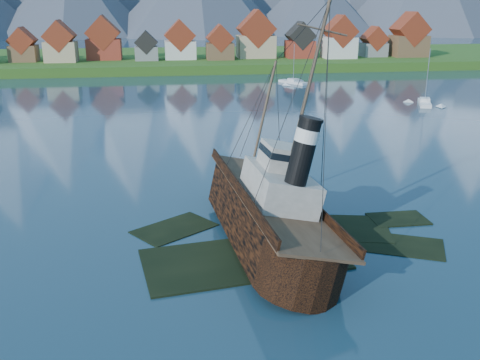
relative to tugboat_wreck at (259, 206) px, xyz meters
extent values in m
plane|color=#173242|center=(0.63, -3.47, -3.06)|extent=(1400.00, 1400.00, 0.00)
cube|color=black|center=(-2.37, -5.47, -3.38)|extent=(19.08, 11.42, 1.00)
cube|color=black|center=(6.63, 0.53, -3.44)|extent=(15.15, 9.76, 1.00)
cube|color=black|center=(2.63, 5.53, -3.34)|extent=(11.45, 9.06, 1.00)
cube|color=black|center=(12.63, -4.47, -3.48)|extent=(10.27, 8.34, 1.00)
cube|color=black|center=(-8.37, 2.53, -3.46)|extent=(9.42, 8.68, 1.00)
cube|color=black|center=(15.63, 1.53, -3.41)|extent=(6.00, 4.00, 1.00)
cube|color=#1F4A15|center=(0.63, 166.53, -3.06)|extent=(600.00, 80.00, 3.20)
cube|color=#3F3D38|center=(0.63, 128.53, -3.06)|extent=(600.00, 2.50, 2.00)
cube|color=brown|center=(-55.37, 149.53, 2.69)|extent=(9.00, 8.00, 5.50)
cube|color=maroon|center=(-55.37, 149.53, 7.06)|extent=(9.16, 8.16, 9.16)
cube|color=tan|center=(-42.37, 146.53, 3.34)|extent=(10.50, 9.00, 6.80)
cube|color=maroon|center=(-42.37, 146.53, 8.63)|extent=(10.69, 9.18, 10.69)
cube|color=maroon|center=(-28.37, 152.53, 3.54)|extent=(12.00, 8.50, 7.20)
cube|color=maroon|center=(-28.37, 152.53, 9.30)|extent=(12.22, 8.67, 12.22)
cube|color=slate|center=(-13.37, 147.53, 2.34)|extent=(8.00, 7.00, 4.80)
cube|color=black|center=(-13.37, 147.53, 6.18)|extent=(8.15, 7.14, 8.15)
cube|color=beige|center=(-1.37, 150.53, 3.14)|extent=(11.00, 9.50, 6.40)
cube|color=maroon|center=(-1.37, 150.53, 8.32)|extent=(11.20, 9.69, 11.20)
cube|color=brown|center=(12.63, 146.53, 2.84)|extent=(9.50, 8.00, 5.80)
cube|color=maroon|center=(12.63, 146.53, 7.45)|extent=(9.67, 8.16, 9.67)
cube|color=tan|center=(26.63, 151.53, 3.94)|extent=(13.50, 10.00, 8.00)
cube|color=maroon|center=(26.63, 151.53, 10.37)|extent=(13.75, 10.20, 13.75)
cube|color=maroon|center=(42.63, 148.53, 3.04)|extent=(10.00, 8.50, 6.20)
cube|color=black|center=(42.63, 148.53, 7.94)|extent=(10.18, 8.67, 10.18)
cube|color=beige|center=(56.63, 145.53, 3.69)|extent=(11.50, 9.00, 7.50)
cube|color=maroon|center=(56.63, 145.53, 9.51)|extent=(11.71, 9.18, 11.71)
cube|color=slate|center=(71.63, 149.53, 2.44)|extent=(9.00, 7.50, 5.00)
cube|color=maroon|center=(71.63, 149.53, 6.56)|extent=(9.16, 7.65, 9.16)
cube|color=brown|center=(84.63, 147.53, 3.84)|extent=(12.50, 10.00, 7.80)
cube|color=maroon|center=(84.63, 147.53, 9.99)|extent=(12.73, 10.20, 12.73)
cone|color=#2D333D|center=(110.63, 369.53, 19.94)|extent=(110.00, 110.00, 50.00)
cube|color=black|center=(0.00, -1.53, -0.77)|extent=(7.14, 20.55, 4.28)
cone|color=black|center=(0.00, 11.80, -0.77)|extent=(7.14, 7.14, 7.14)
cylinder|color=black|center=(0.00, -11.81, -0.77)|extent=(7.14, 7.14, 4.28)
cube|color=#4C3826|center=(0.00, -1.53, 1.48)|extent=(6.99, 27.12, 0.25)
cube|color=black|center=(-3.43, -1.53, 1.93)|extent=(0.20, 26.26, 0.92)
cube|color=black|center=(3.43, -1.53, 1.93)|extent=(0.20, 26.26, 0.92)
cube|color=#ADA89E|center=(0.00, -3.06, 3.00)|extent=(5.30, 8.66, 3.06)
cube|color=#ADA89E|center=(0.00, -2.04, 5.65)|extent=(3.67, 4.08, 2.24)
cylinder|color=black|center=(0.00, -6.42, 7.39)|extent=(1.94, 1.94, 5.71)
cylinder|color=silver|center=(0.00, -6.42, 8.81)|extent=(2.04, 2.04, 1.12)
cylinder|color=#473828|center=(0.00, 6.62, 7.69)|extent=(0.29, 0.29, 12.23)
cylinder|color=#473828|center=(0.00, -4.08, 13.40)|extent=(0.33, 0.33, 13.25)
cube|color=silver|center=(50.91, 65.88, -2.94)|extent=(5.95, 9.87, 1.37)
cube|color=silver|center=(50.91, 65.88, -1.86)|extent=(3.01, 3.32, 0.80)
cylinder|color=gray|center=(50.91, 65.88, 3.67)|extent=(0.16, 0.16, 11.85)
cube|color=silver|center=(29.30, 103.95, -2.96)|extent=(7.28, 9.97, 1.21)
cube|color=silver|center=(29.30, 103.95, -2.00)|extent=(3.34, 3.56, 0.71)
cylinder|color=gray|center=(29.30, 103.95, 2.89)|extent=(0.14, 0.14, 10.48)
camera|label=1|loc=(-9.14, -48.77, 19.10)|focal=40.00mm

